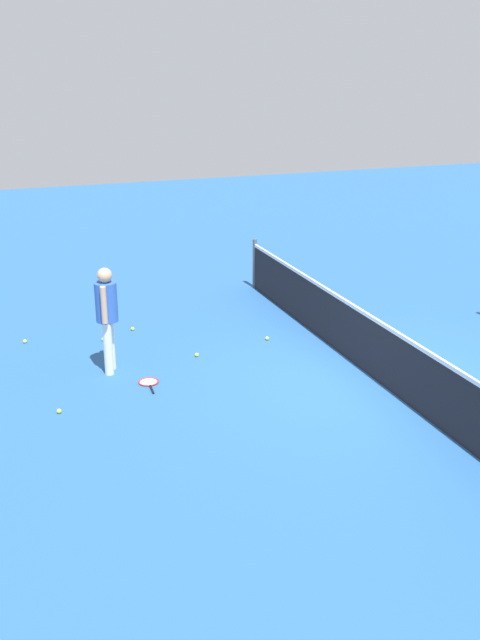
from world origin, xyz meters
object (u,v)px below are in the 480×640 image
(tennis_ball_near_player, at_px, (59,411))
(tennis_ball_by_net, at_px, (133,329))
(tennis_ball_midcourt, at_px, (103,339))
(tennis_ball_baseline, at_px, (267,338))
(player_near_side, at_px, (107,311))
(tennis_ball_stray_left, at_px, (197,355))
(tennis_ball_stray_right, at_px, (25,341))
(tennis_racket_near_player, at_px, (149,383))

(tennis_ball_near_player, height_order, tennis_ball_by_net, same)
(tennis_ball_near_player, distance_m, tennis_ball_by_net, 3.33)
(tennis_ball_midcourt, bearing_deg, tennis_ball_near_player, -22.98)
(tennis_ball_baseline, bearing_deg, tennis_ball_midcourt, -109.43)
(tennis_ball_by_net, bearing_deg, player_near_side, -23.24)
(player_near_side, height_order, tennis_ball_baseline, player_near_side)
(tennis_ball_midcourt, relative_size, tennis_ball_stray_left, 1.00)
(player_near_side, distance_m, tennis_ball_stray_right, 2.30)
(tennis_ball_near_player, relative_size, tennis_ball_stray_right, 1.00)
(tennis_racket_near_player, relative_size, tennis_ball_stray_left, 8.96)
(tennis_racket_near_player, xyz_separation_m, tennis_ball_baseline, (-1.04, 2.39, 0.02))
(player_near_side, distance_m, tennis_ball_near_player, 1.81)
(tennis_racket_near_player, relative_size, tennis_ball_by_net, 8.96)
(tennis_racket_near_player, distance_m, tennis_ball_stray_right, 2.89)
(tennis_racket_near_player, height_order, tennis_ball_stray_right, tennis_ball_stray_right)
(player_near_side, height_order, tennis_ball_by_net, player_near_side)
(player_near_side, xyz_separation_m, tennis_ball_near_player, (1.20, -0.95, -0.98))
(tennis_racket_near_player, bearing_deg, tennis_ball_stray_right, -145.54)
(tennis_ball_midcourt, distance_m, tennis_ball_stray_right, 1.36)
(tennis_racket_near_player, xyz_separation_m, tennis_ball_near_player, (0.54, -1.41, 0.02))
(player_near_side, height_order, tennis_ball_near_player, player_near_side)
(tennis_racket_near_player, bearing_deg, tennis_ball_by_net, 173.57)
(tennis_racket_near_player, height_order, tennis_ball_by_net, tennis_ball_by_net)
(tennis_racket_near_player, distance_m, tennis_ball_baseline, 2.60)
(player_near_side, distance_m, tennis_ball_by_net, 2.07)
(tennis_ball_baseline, bearing_deg, tennis_ball_stray_left, -78.08)
(player_near_side, relative_size, tennis_ball_near_player, 25.76)
(tennis_racket_near_player, distance_m, tennis_ball_near_player, 1.51)
(tennis_ball_near_player, bearing_deg, tennis_ball_by_net, 149.83)
(player_near_side, distance_m, tennis_ball_midcourt, 1.66)
(player_near_side, bearing_deg, tennis_ball_stray_right, -145.66)
(player_near_side, bearing_deg, tennis_racket_near_player, 34.76)
(player_near_side, relative_size, tennis_ball_baseline, 25.76)
(tennis_ball_near_player, bearing_deg, tennis_ball_stray_right, -175.60)
(player_near_side, bearing_deg, tennis_ball_stray_left, 93.60)
(player_near_side, bearing_deg, tennis_ball_near_player, -38.48)
(tennis_ball_near_player, bearing_deg, player_near_side, 141.52)
(player_near_side, height_order, tennis_ball_stray_left, player_near_side)
(player_near_side, xyz_separation_m, tennis_ball_by_net, (-1.68, 0.72, -0.98))
(tennis_ball_by_net, bearing_deg, tennis_ball_stray_right, -91.21)
(player_near_side, relative_size, tennis_ball_by_net, 25.76)
(tennis_ball_near_player, height_order, tennis_ball_stray_right, same)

